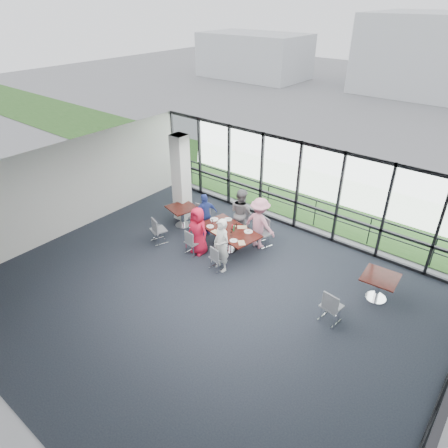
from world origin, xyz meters
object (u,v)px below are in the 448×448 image
Objects in this scene: diner_near_right at (221,245)px; chair_main_end at (202,220)px; structural_column at (181,178)px; side_table_left at (182,210)px; diner_far_left at (241,213)px; chair_spare_la at (158,230)px; chair_main_nl at (193,242)px; diner_end at (205,215)px; main_table at (230,233)px; diner_far_right at (260,223)px; chair_main_nr at (217,258)px; chair_main_fl at (241,221)px; side_table_right at (380,280)px; chair_spare_lb at (197,217)px; chair_main_fr at (264,233)px; chair_spare_r at (332,306)px; diner_near_left at (198,231)px.

chair_main_end is (-1.95, 1.29, -0.41)m from diner_near_right.
chair_main_end is (1.21, -0.32, -1.15)m from structural_column.
side_table_left is 0.64× the size of diner_far_left.
chair_spare_la reaches higher than side_table_left.
diner_near_right is 1.32m from chair_main_nl.
diner_end is 1.79× the size of chair_main_nl.
diner_far_left reaches higher than chair_main_end.
diner_far_right is at bearing 60.63° from main_table.
chair_main_nr is at bearing -60.57° from main_table.
chair_main_fl is (-0.08, 0.11, -0.42)m from diner_far_left.
chair_spare_lb reaches higher than side_table_right.
chair_spare_la is at bearing 38.02° from diner_far_right.
structural_column is 1.50m from chair_spare_lb.
chair_main_nr is 2.58m from chair_spare_lb.
chair_main_fr is 0.95× the size of chair_spare_r.
diner_far_left is (-0.73, 1.97, 0.02)m from diner_near_right.
diner_near_left is (1.60, -0.92, 0.16)m from side_table_left.
diner_near_left reaches higher than chair_spare_lb.
chair_spare_lb is (0.51, 0.20, -0.22)m from side_table_left.
chair_main_fl and chair_main_fr have the same top height.
chair_spare_lb is at bearing 29.54° from chair_main_fl.
side_table_right is at bearing 178.85° from chair_spare_lb.
chair_spare_la is at bearing 56.00° from chair_main_fr.
diner_near_right is 1.88× the size of chair_main_fr.
diner_far_right is (0.90, -0.21, 0.01)m from diner_far_left.
chair_main_fr reaches higher than side_table_right.
structural_column is at bearing 22.02° from diner_far_left.
chair_main_fr reaches higher than side_table_left.
diner_near_right is at bearing 43.56° from chair_main_nr.
diner_near_left is at bearing -174.81° from chair_spare_r.
diner_far_left is at bearing 21.65° from side_table_left.
structural_column is at bearing 174.62° from chair_spare_r.
diner_near_left is 0.94× the size of diner_near_right.
diner_near_left is 0.42m from chair_main_nl.
chair_main_fl is at bearing 84.03° from chair_main_nl.
chair_main_nr is at bearing 21.75° from chair_spare_la.
diner_near_left is 1.61m from chair_spare_lb.
diner_end is 2.11m from chair_main_fr.
diner_near_right is at bearing 61.55° from chair_main_end.
side_table_left and side_table_right have the same top height.
diner_near_right is 2.11m from diner_end.
chair_main_fr is 1.01× the size of chair_main_end.
chair_main_nl is at bearing 35.31° from chair_main_end.
structural_column reaches higher than side_table_right.
diner_end reaches higher than chair_spare_lb.
chair_main_nr is at bearing 71.92° from diner_end.
side_table_right is 7.03m from chair_spare_la.
diner_far_left is at bearing 68.36° from chair_spare_la.
diner_far_right is 1.85× the size of chair_spare_la.
diner_near_right reaches higher than chair_main_nl.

